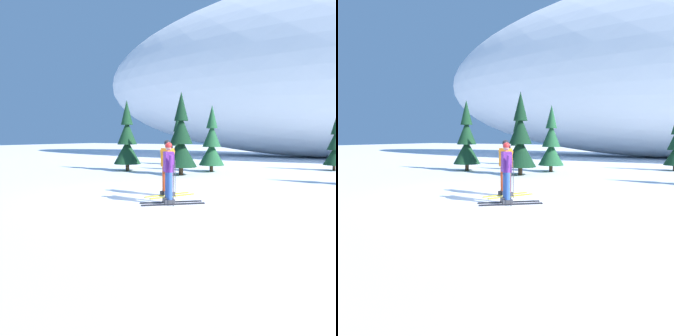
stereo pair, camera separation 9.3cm
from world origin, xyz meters
TOP-DOWN VIEW (x-y plane):
  - ground_plane at (0.00, 0.00)m, footprint 120.00×120.00m
  - skier_orange_jacket at (0.36, 0.32)m, footprint 1.13×1.64m
  - skier_purple_jacket at (0.99, -0.65)m, footprint 1.61×1.49m
  - pine_tree_far_left at (-5.43, 5.72)m, footprint 1.48×1.48m
  - pine_tree_left at (-4.99, 10.55)m, footprint 1.30×1.30m
  - pine_tree_center_left at (-1.98, 5.50)m, footprint 1.55×1.55m
  - pine_tree_center_right at (-1.30, 7.65)m, footprint 1.36×1.36m
  - pine_tree_right at (4.29, 11.66)m, footprint 1.17×1.17m

SIDE VIEW (x-z plane):
  - ground_plane at x=0.00m, z-range 0.00..0.00m
  - skier_purple_jacket at x=0.99m, z-range 0.03..1.74m
  - skier_orange_jacket at x=0.36m, z-range 0.05..1.82m
  - pine_tree_right at x=4.29m, z-range -0.25..2.77m
  - pine_tree_left at x=-4.99m, z-range -0.27..3.09m
  - pine_tree_center_right at x=-1.30m, z-range -0.29..3.23m
  - pine_tree_far_left at x=-5.43m, z-range -0.31..3.52m
  - pine_tree_center_left at x=-1.98m, z-range -0.33..3.69m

